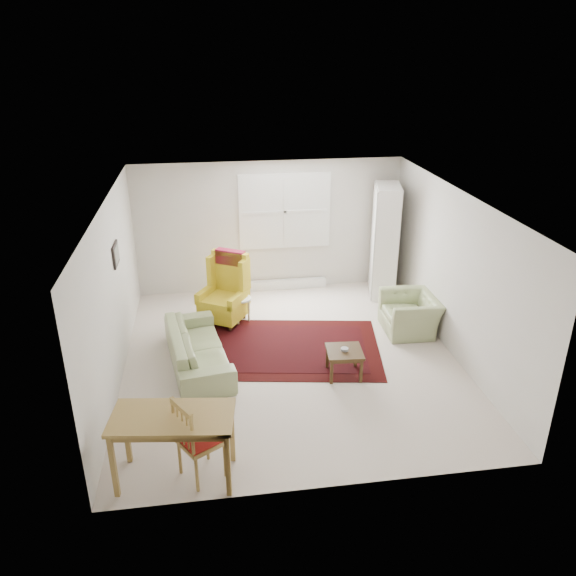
{
  "coord_description": "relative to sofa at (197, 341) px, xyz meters",
  "views": [
    {
      "loc": [
        -1.14,
        -7.37,
        4.44
      ],
      "look_at": [
        0.0,
        0.3,
        1.05
      ],
      "focal_mm": 35.0,
      "sensor_mm": 36.0,
      "label": 1
    }
  ],
  "objects": [
    {
      "name": "desk_chair",
      "position": [
        0.04,
        -2.38,
        0.11
      ],
      "size": [
        0.61,
        0.61,
        1.02
      ],
      "primitive_type": null,
      "rotation": [
        0.0,
        0.0,
        2.12
      ],
      "color": "#AB8944",
      "rests_on": "ground"
    },
    {
      "name": "room",
      "position": [
        1.42,
        0.18,
        0.86
      ],
      "size": [
        5.04,
        5.54,
        2.51
      ],
      "color": "beige",
      "rests_on": "ground"
    },
    {
      "name": "desk",
      "position": [
        -0.24,
        -2.38,
        0.01
      ],
      "size": [
        1.38,
        0.82,
        0.83
      ],
      "primitive_type": null,
      "rotation": [
        0.0,
        0.0,
        -0.13
      ],
      "color": "#AB8944",
      "rests_on": "ground"
    },
    {
      "name": "coffee_table",
      "position": [
        2.08,
        -0.6,
        -0.19
      ],
      "size": [
        0.54,
        0.54,
        0.41
      ],
      "primitive_type": null,
      "rotation": [
        0.0,
        0.0,
        -0.08
      ],
      "color": "#3D2812",
      "rests_on": "ground"
    },
    {
      "name": "rug",
      "position": [
        1.33,
        0.29,
        -0.38
      ],
      "size": [
        3.28,
        2.4,
        0.03
      ],
      "primitive_type": null,
      "rotation": [
        0.0,
        0.0,
        -0.16
      ],
      "color": "black",
      "rests_on": "ground"
    },
    {
      "name": "stool",
      "position": [
        0.75,
        1.33,
        -0.17
      ],
      "size": [
        0.38,
        0.38,
        0.46
      ],
      "primitive_type": null,
      "rotation": [
        0.0,
        0.0,
        -0.1
      ],
      "color": "white",
      "rests_on": "ground"
    },
    {
      "name": "armchair",
      "position": [
        3.5,
        0.59,
        -0.02
      ],
      "size": [
        0.86,
        0.98,
        0.75
      ],
      "primitive_type": "imported",
      "rotation": [
        0.0,
        0.0,
        -1.6
      ],
      "color": "#919D69",
      "rests_on": "ground"
    },
    {
      "name": "cabinet",
      "position": [
        3.5,
        2.13,
        0.66
      ],
      "size": [
        0.62,
        0.92,
        2.11
      ],
      "primitive_type": null,
      "rotation": [
        0.0,
        0.0,
        -0.23
      ],
      "color": "white",
      "rests_on": "ground"
    },
    {
      "name": "sofa",
      "position": [
        0.0,
        0.0,
        0.0
      ],
      "size": [
        1.07,
        2.07,
        0.8
      ],
      "primitive_type": "imported",
      "rotation": [
        0.0,
        0.0,
        1.73
      ],
      "color": "#919D69",
      "rests_on": "ground"
    },
    {
      "name": "wingback_chair",
      "position": [
        0.44,
        1.37,
        0.21
      ],
      "size": [
        0.99,
        1.0,
        1.22
      ],
      "primitive_type": null,
      "rotation": [
        0.0,
        0.0,
        -0.55
      ],
      "color": "gold",
      "rests_on": "ground"
    }
  ]
}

